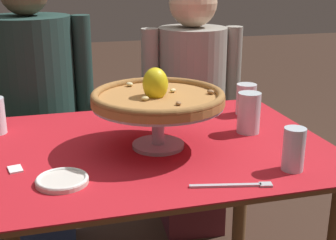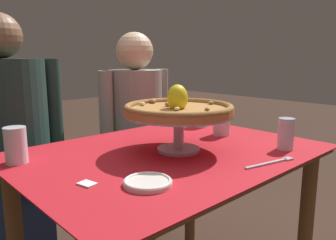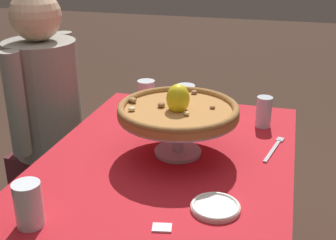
{
  "view_description": "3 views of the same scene",
  "coord_description": "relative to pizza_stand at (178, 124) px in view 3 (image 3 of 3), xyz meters",
  "views": [
    {
      "loc": [
        -0.3,
        -1.33,
        1.26
      ],
      "look_at": [
        0.04,
        -0.06,
        0.82
      ],
      "focal_mm": 49.45,
      "sensor_mm": 36.0,
      "label": 1
    },
    {
      "loc": [
        -0.83,
        -0.88,
        1.07
      ],
      "look_at": [
        0.03,
        0.04,
        0.83
      ],
      "focal_mm": 35.27,
      "sensor_mm": 36.0,
      "label": 2
    },
    {
      "loc": [
        -1.31,
        -0.36,
        1.42
      ],
      "look_at": [
        0.07,
        0.02,
        0.83
      ],
      "focal_mm": 47.36,
      "sensor_mm": 36.0,
      "label": 3
    }
  ],
  "objects": [
    {
      "name": "water_glass_back_left",
      "position": [
        -0.5,
        0.27,
        -0.05
      ],
      "size": [
        0.07,
        0.07,
        0.12
      ],
      "color": "white",
      "rests_on": "dining_table"
    },
    {
      "name": "dinner_fork",
      "position": [
        0.12,
        -0.32,
        -0.1
      ],
      "size": [
        0.21,
        0.06,
        0.01
      ],
      "color": "#B7B7C1",
      "rests_on": "dining_table"
    },
    {
      "name": "side_plate",
      "position": [
        -0.3,
        -0.18,
        -0.1
      ],
      "size": [
        0.14,
        0.14,
        0.02
      ],
      "color": "silver",
      "rests_on": "dining_table"
    },
    {
      "name": "water_glass_side_right",
      "position": [
        0.33,
        0.05,
        -0.05
      ],
      "size": [
        0.08,
        0.08,
        0.14
      ],
      "color": "silver",
      "rests_on": "dining_table"
    },
    {
      "name": "diner_right",
      "position": [
        0.34,
        0.71,
        -0.25
      ],
      "size": [
        0.47,
        0.34,
        1.22
      ],
      "color": "maroon",
      "rests_on": "ground"
    },
    {
      "name": "water_glass_back_right",
      "position": [
        0.41,
        0.25,
        -0.06
      ],
      "size": [
        0.08,
        0.08,
        0.12
      ],
      "color": "white",
      "rests_on": "dining_table"
    },
    {
      "name": "pizza_stand",
      "position": [
        0.0,
        0.0,
        0.0
      ],
      "size": [
        0.4,
        0.4,
        0.14
      ],
      "color": "#B7B7C1",
      "rests_on": "dining_table"
    },
    {
      "name": "sugar_packet",
      "position": [
        -0.42,
        -0.07,
        -0.11
      ],
      "size": [
        0.05,
        0.06,
        0.0
      ],
      "primitive_type": "cube",
      "rotation": [
        0.0,
        0.0,
        1.78
      ],
      "color": "white",
      "rests_on": "dining_table"
    },
    {
      "name": "pizza",
      "position": [
        -0.0,
        0.0,
        0.06
      ],
      "size": [
        0.41,
        0.41,
        0.11
      ],
      "color": "#AD753D",
      "rests_on": "pizza_stand"
    },
    {
      "name": "water_glass_front_right",
      "position": [
        0.32,
        -0.26,
        -0.06
      ],
      "size": [
        0.06,
        0.06,
        0.12
      ],
      "color": "silver",
      "rests_on": "dining_table"
    },
    {
      "name": "dining_table",
      "position": [
        -0.02,
        0.03,
        -0.23
      ],
      "size": [
        1.12,
        0.83,
        0.73
      ],
      "color": "brown",
      "rests_on": "ground"
    }
  ]
}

